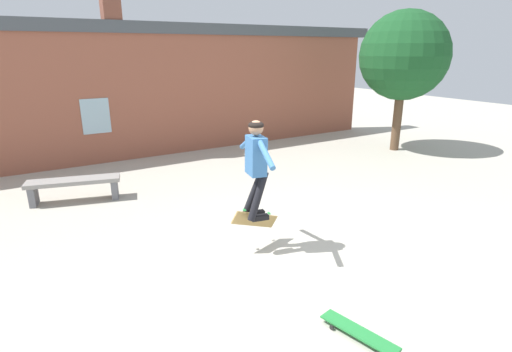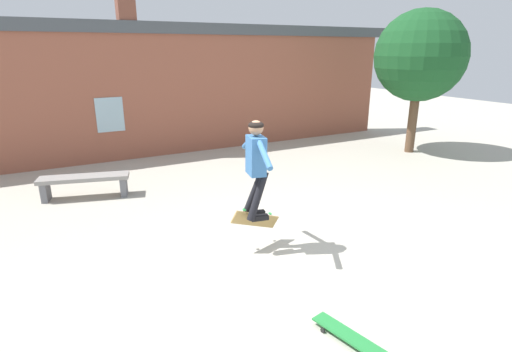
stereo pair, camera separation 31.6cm
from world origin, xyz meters
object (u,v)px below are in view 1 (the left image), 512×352
Objects in this scene: skater at (256,161)px; skateboard_resting at (359,332)px; tree_right at (404,56)px; park_bench at (74,185)px; skateboard_flipping at (255,220)px.

skateboard_resting is at bearing -80.90° from skater.
tree_right is 7.73m from skater.
skateboard_resting is at bearing -56.69° from park_bench.
skateboard_flipping reaches higher than skateboard_resting.
skateboard_flipping is at bearing -155.35° from tree_right.
tree_right reaches higher than skater.
skater is 1.62× the size of skateboard_resting.
park_bench is 4.29m from skater.
skateboard_flipping is 2.36m from skateboard_resting.
skateboard_resting is at bearing -141.90° from tree_right.
skateboard_resting is (-0.12, -2.32, -0.39)m from skateboard_flipping.
skater is (-6.90, -3.24, -1.32)m from tree_right.
skateboard_resting is (-6.98, -5.47, -2.66)m from tree_right.
tree_right reaches higher than park_bench.
skater is (2.04, -3.62, 1.06)m from park_bench.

